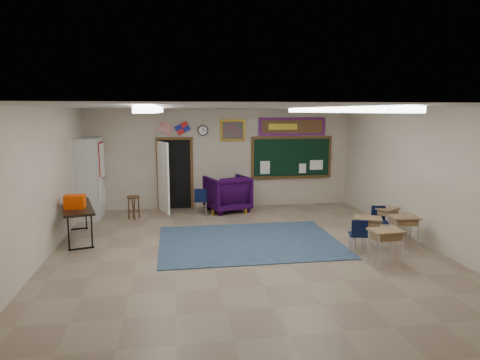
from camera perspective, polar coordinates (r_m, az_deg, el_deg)
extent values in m
plane|color=#83715A|center=(8.96, 0.86, -9.83)|extent=(9.00, 9.00, 0.00)
cube|color=beige|center=(13.01, -2.51, 2.90)|extent=(8.00, 0.04, 3.00)
cube|color=beige|center=(4.35, 11.23, -10.00)|extent=(8.00, 0.04, 3.00)
cube|color=beige|center=(8.85, -25.58, -0.96)|extent=(0.04, 9.00, 3.00)
cube|color=beige|center=(10.07, 23.91, 0.28)|extent=(0.04, 9.00, 3.00)
cube|color=beige|center=(8.48, 0.91, 9.72)|extent=(8.00, 9.00, 0.04)
cube|color=#334B62|center=(9.74, 1.22, -8.20)|extent=(4.00, 3.00, 0.02)
cube|color=black|center=(12.98, -8.65, 0.78)|extent=(0.95, 0.04, 2.10)
cube|color=white|center=(12.55, -10.21, 0.36)|extent=(0.35, 0.86, 2.05)
cube|color=#573818|center=(13.41, 6.90, 3.02)|extent=(2.55, 0.05, 1.30)
cube|color=black|center=(13.39, 6.92, 3.02)|extent=(2.40, 0.03, 1.15)
cube|color=#573818|center=(13.43, 6.92, 0.45)|extent=(2.40, 0.12, 0.04)
cube|color=#B0150F|center=(13.34, 6.98, 7.08)|extent=(2.10, 0.04, 0.55)
cube|color=brown|center=(13.33, 6.99, 7.08)|extent=(1.90, 0.03, 0.40)
cube|color=#A3771F|center=(12.96, -0.97, 6.65)|extent=(0.75, 0.05, 0.65)
cube|color=#A51466|center=(12.95, -0.97, 6.64)|extent=(0.62, 0.03, 0.52)
cylinder|color=black|center=(12.87, -4.97, 6.60)|extent=(0.32, 0.05, 0.32)
cylinder|color=white|center=(12.85, -4.97, 6.59)|extent=(0.26, 0.02, 0.26)
cube|color=silver|center=(12.54, -19.29, 0.31)|extent=(0.55, 1.25, 2.20)
imported|color=black|center=(12.59, -1.69, -1.79)|extent=(1.42, 1.44, 1.05)
cube|color=olive|center=(9.51, 16.67, -4.91)|extent=(0.69, 0.62, 0.04)
cube|color=brown|center=(9.53, 16.64, -5.47)|extent=(0.60, 0.52, 0.11)
cube|color=olive|center=(10.75, 19.02, -3.57)|extent=(0.68, 0.64, 0.04)
cube|color=brown|center=(10.77, 19.00, -4.05)|extent=(0.59, 0.55, 0.11)
cube|color=olive|center=(8.56, 18.92, -6.41)|extent=(0.63, 0.49, 0.04)
cube|color=brown|center=(8.58, 18.89, -7.05)|extent=(0.54, 0.42, 0.12)
cube|color=olive|center=(9.83, 21.08, -4.65)|extent=(0.62, 0.49, 0.04)
cube|color=brown|center=(9.86, 21.04, -5.19)|extent=(0.53, 0.41, 0.12)
cube|color=black|center=(10.46, -20.92, -3.36)|extent=(1.10, 2.00, 0.05)
cube|color=#F04004|center=(10.17, -21.16, -2.72)|extent=(0.42, 0.32, 0.30)
cylinder|color=#4D3217|center=(12.00, -14.03, -2.23)|extent=(0.35, 0.35, 0.04)
torus|color=#4D3217|center=(12.09, -13.96, -4.07)|extent=(0.29, 0.29, 0.02)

